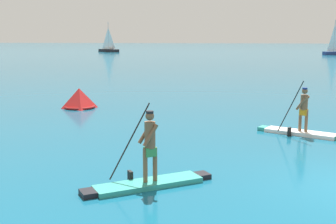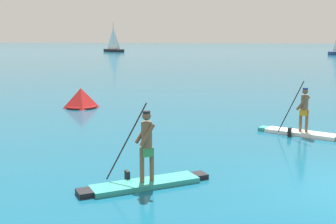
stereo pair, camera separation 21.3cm
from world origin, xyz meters
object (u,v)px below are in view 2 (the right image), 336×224
sailboat_left_horizon (114,48)px  race_marker_buoy (81,99)px  paddleboarder_mid_center (301,126)px  paddleboarder_near_left (145,172)px

sailboat_left_horizon → race_marker_buoy: bearing=143.3°
paddleboarder_mid_center → sailboat_left_horizon: 88.68m
race_marker_buoy → paddleboarder_near_left: bearing=-63.1°
paddleboarder_near_left → race_marker_buoy: 12.38m
paddleboarder_mid_center → sailboat_left_horizon: sailboat_left_horizon is taller
race_marker_buoy → paddleboarder_mid_center: bearing=-24.9°
race_marker_buoy → sailboat_left_horizon: bearing=104.7°
paddleboarder_mid_center → sailboat_left_horizon: size_ratio=0.45×
paddleboarder_mid_center → race_marker_buoy: (-10.13, 4.70, 0.12)m
paddleboarder_near_left → sailboat_left_horizon: (-26.20, 89.52, 0.42)m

